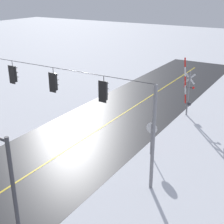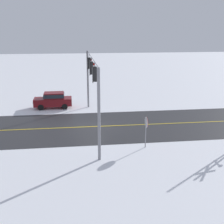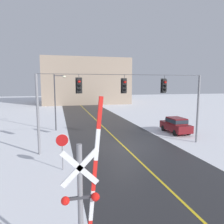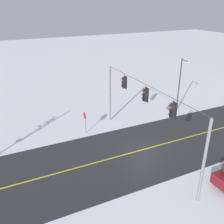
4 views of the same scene
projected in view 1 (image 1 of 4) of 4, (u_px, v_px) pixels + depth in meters
name	position (u px, v px, depth m)	size (l,w,h in m)	color
ground_plane	(58.00, 156.00, 21.52)	(160.00, 160.00, 0.00)	white
signal_span	(55.00, 98.00, 19.93)	(14.20, 0.47, 6.22)	gray
stop_sign	(152.00, 131.00, 21.14)	(0.80, 0.09, 2.35)	gray
railroad_crossing	(188.00, 90.00, 27.62)	(1.11, 0.31, 5.19)	gray
streetlamp_near	(11.00, 204.00, 10.64)	(1.39, 0.28, 6.50)	#38383D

